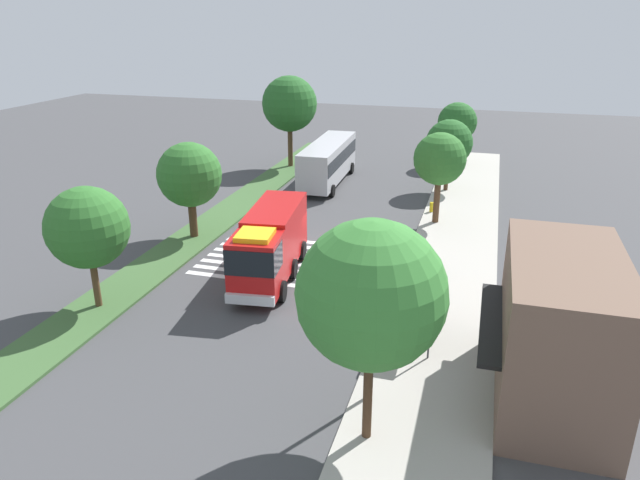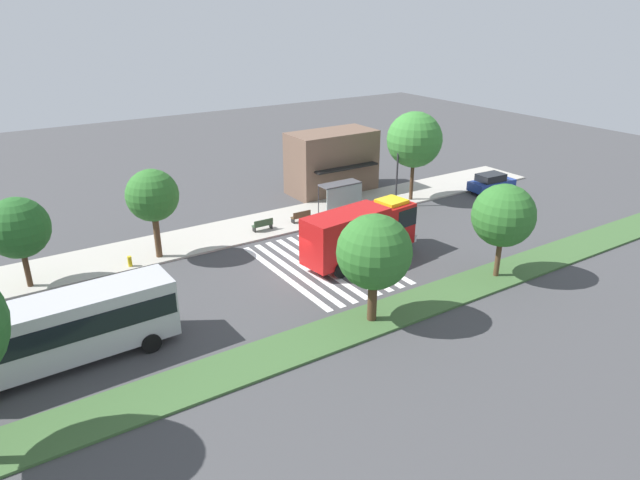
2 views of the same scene
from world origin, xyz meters
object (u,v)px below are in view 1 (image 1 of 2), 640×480
(sidewalk_tree_far_east, at_px, (371,295))
(median_tree_center, at_px, (87,228))
(bench_near_shelter, at_px, (422,288))
(median_tree_west, at_px, (189,175))
(fire_truck, at_px, (269,243))
(bench_west_of_shelter, at_px, (429,262))
(sidewalk_tree_west, at_px, (449,143))
(street_lamp, at_px, (370,321))
(transit_bus, at_px, (328,159))
(sidewalk_tree_far_west, at_px, (457,122))
(median_tree_far_west, at_px, (290,104))
(bus_stop_shelter, at_px, (412,300))
(fire_hydrant, at_px, (431,207))
(sidewalk_tree_center, at_px, (440,159))

(sidewalk_tree_far_east, distance_m, median_tree_center, 15.83)
(bench_near_shelter, bearing_deg, median_tree_west, -107.09)
(median_tree_west, bearing_deg, fire_truck, 56.68)
(fire_truck, xyz_separation_m, bench_west_of_shelter, (-3.35, 8.20, -1.51))
(sidewalk_tree_west, xyz_separation_m, median_tree_center, (25.27, -14.68, 0.24))
(bench_west_of_shelter, bearing_deg, sidewalk_tree_west, -178.32)
(median_tree_west, bearing_deg, street_lamp, 46.14)
(transit_bus, distance_m, sidewalk_tree_far_west, 13.79)
(street_lamp, height_order, sidewalk_tree_far_west, sidewalk_tree_far_west)
(sidewalk_tree_far_west, bearing_deg, median_tree_center, -23.11)
(sidewalk_tree_far_east, xyz_separation_m, median_tree_far_west, (-35.18, -14.68, 0.35))
(transit_bus, bearing_deg, bus_stop_shelter, -157.91)
(sidewalk_tree_far_west, xyz_separation_m, fire_hydrant, (15.13, -0.50, -3.56))
(median_tree_center, bearing_deg, sidewalk_tree_center, 139.41)
(bench_near_shelter, relative_size, median_tree_far_west, 0.19)
(median_tree_west, bearing_deg, bench_near_shelter, 72.91)
(fire_truck, height_order, median_tree_center, median_tree_center)
(sidewalk_tree_west, distance_m, median_tree_far_west, 15.37)
(sidewalk_tree_far_west, relative_size, sidewalk_tree_far_east, 0.74)
(sidewalk_tree_west, bearing_deg, fire_truck, -21.33)
(fire_truck, relative_size, bench_west_of_shelter, 5.61)
(sidewalk_tree_center, height_order, median_tree_west, sidewalk_tree_center)
(fire_truck, distance_m, bus_stop_shelter, 9.17)
(bench_near_shelter, bearing_deg, bench_west_of_shelter, 180.00)
(sidewalk_tree_far_east, distance_m, median_tree_far_west, 38.12)
(bench_near_shelter, bearing_deg, median_tree_far_west, -147.71)
(bus_stop_shelter, distance_m, sidewalk_tree_center, 15.96)
(sidewalk_tree_far_west, bearing_deg, median_tree_far_west, -71.19)
(sidewalk_tree_far_east, xyz_separation_m, median_tree_center, (-5.77, -14.68, -1.29))
(transit_bus, xyz_separation_m, bench_near_shelter, (19.54, 10.32, -1.49))
(transit_bus, bearing_deg, fire_hydrant, -122.84)
(bench_west_of_shelter, relative_size, sidewalk_tree_far_east, 0.21)
(sidewalk_tree_far_west, bearing_deg, bench_west_of_shelter, 1.08)
(sidewalk_tree_far_east, xyz_separation_m, fire_hydrant, (-25.04, -0.50, -5.01))
(median_tree_center, bearing_deg, fire_truck, 128.27)
(street_lamp, xyz_separation_m, median_tree_center, (-3.66, -14.28, 0.81))
(transit_bus, bearing_deg, sidewalk_tree_center, -130.02)
(fire_truck, height_order, sidewalk_tree_center, sidewalk_tree_center)
(bus_stop_shelter, height_order, median_tree_west, median_tree_west)
(sidewalk_tree_far_west, xyz_separation_m, median_tree_west, (24.34, -14.68, 0.12))
(sidewalk_tree_far_west, bearing_deg, sidewalk_tree_center, 0.00)
(sidewalk_tree_center, xyz_separation_m, median_tree_west, (7.07, -14.68, -0.35))
(transit_bus, height_order, median_tree_center, median_tree_center)
(street_lamp, xyz_separation_m, sidewalk_tree_center, (-20.80, 0.40, 1.12))
(sidewalk_tree_center, bearing_deg, median_tree_center, -40.59)
(bench_near_shelter, bearing_deg, fire_hydrant, -175.95)
(bench_west_of_shelter, height_order, median_tree_west, median_tree_west)
(bus_stop_shelter, height_order, bench_west_of_shelter, bus_stop_shelter)
(median_tree_far_west, relative_size, median_tree_west, 1.35)
(fire_truck, xyz_separation_m, bench_near_shelter, (0.09, 8.20, -1.51))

